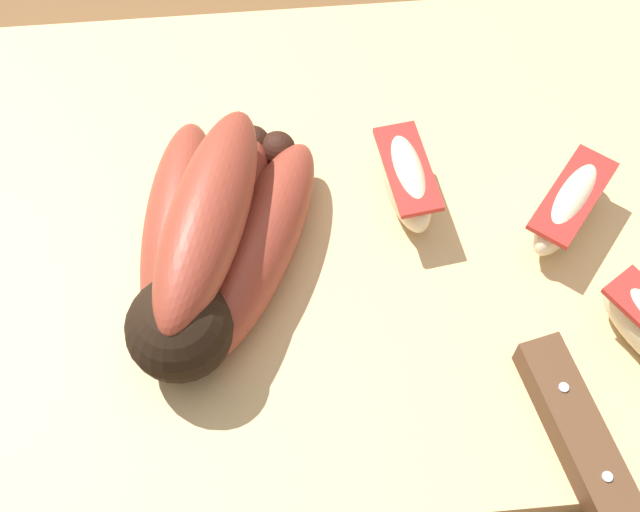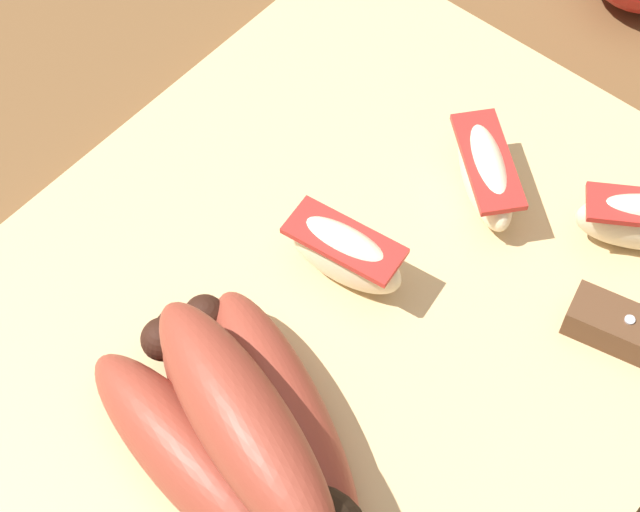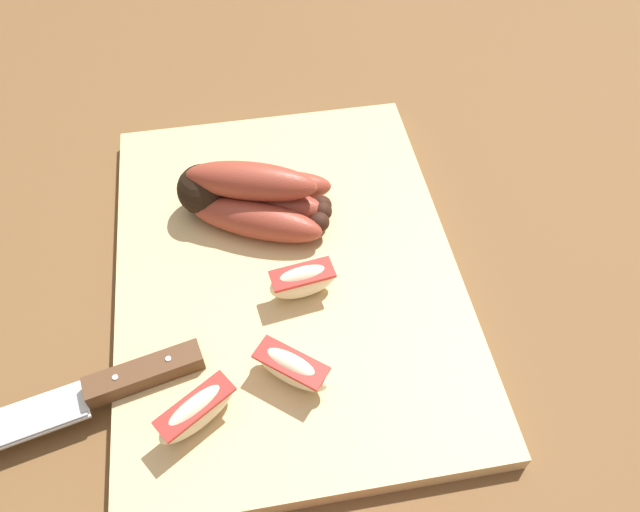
% 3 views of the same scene
% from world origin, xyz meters
% --- Properties ---
extents(ground_plane, '(6.00, 6.00, 0.00)m').
position_xyz_m(ground_plane, '(0.00, 0.00, 0.00)').
color(ground_plane, brown).
extents(cutting_board, '(0.45, 0.33, 0.02)m').
position_xyz_m(cutting_board, '(0.02, 0.01, 0.01)').
color(cutting_board, tan).
rests_on(cutting_board, ground_plane).
extents(banana_bunch, '(0.11, 0.16, 0.07)m').
position_xyz_m(banana_bunch, '(0.09, 0.04, 0.05)').
color(banana_bunch, black).
rests_on(banana_bunch, cutting_board).
extents(apple_wedge_near, '(0.06, 0.07, 0.03)m').
position_xyz_m(apple_wedge_near, '(-0.10, 0.02, 0.04)').
color(apple_wedge_near, beige).
rests_on(apple_wedge_near, cutting_board).
extents(apple_wedge_far, '(0.03, 0.07, 0.04)m').
position_xyz_m(apple_wedge_far, '(-0.02, 0.00, 0.04)').
color(apple_wedge_far, beige).
rests_on(apple_wedge_far, cutting_board).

